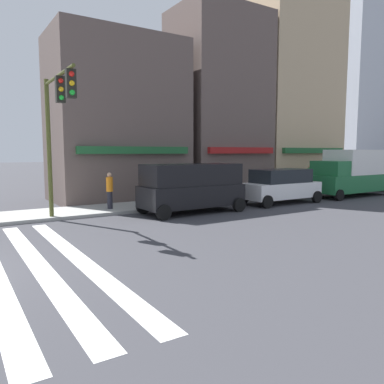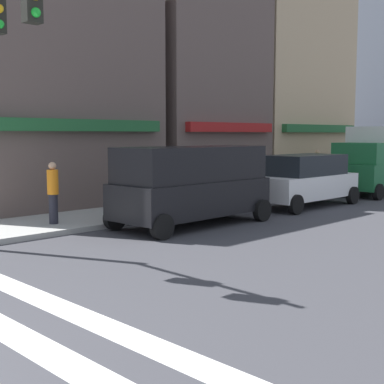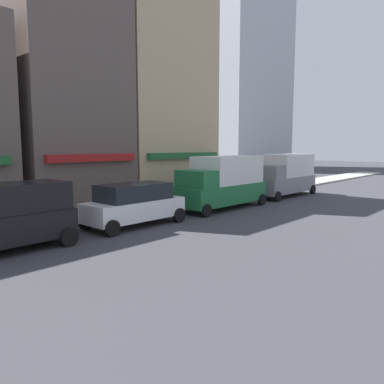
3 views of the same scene
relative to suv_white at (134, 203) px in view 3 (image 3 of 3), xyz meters
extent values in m
cube|color=brown|center=(0.66, 6.80, 5.26)|extent=(6.32, 5.00, 12.57)
cube|color=maroon|center=(0.66, 4.15, 1.97)|extent=(5.37, 0.30, 0.40)
cube|color=tan|center=(7.85, 6.80, 6.81)|extent=(7.76, 5.00, 15.68)
cube|color=#1E592D|center=(7.85, 4.15, 1.97)|extent=(6.60, 0.30, 0.40)
cylinder|color=black|center=(-3.87, 1.00, -0.69)|extent=(0.68, 0.22, 0.68)
cylinder|color=black|center=(-3.87, -1.00, -0.69)|extent=(0.68, 0.22, 0.68)
cube|color=white|center=(0.00, 0.00, -0.27)|extent=(4.70, 1.90, 0.85)
cube|color=black|center=(0.00, 0.00, 0.53)|extent=(3.29, 1.75, 0.75)
cylinder|color=black|center=(-1.94, 0.95, -0.69)|extent=(0.68, 0.22, 0.68)
cylinder|color=black|center=(-1.94, -0.95, -0.69)|extent=(0.68, 0.22, 0.68)
cylinder|color=black|center=(1.94, 0.95, -0.69)|extent=(0.68, 0.22, 0.68)
cylinder|color=black|center=(1.94, -0.95, -0.69)|extent=(0.68, 0.22, 0.68)
cube|color=#1E6638|center=(6.49, 0.00, -0.14)|extent=(6.21, 2.22, 1.10)
cube|color=silver|center=(7.11, 0.00, 1.21)|extent=(4.35, 2.21, 1.60)
cube|color=#1E6638|center=(4.50, 0.00, 0.86)|extent=(1.74, 2.10, 0.90)
cylinder|color=black|center=(3.79, 1.10, -0.69)|extent=(0.68, 0.22, 0.68)
cylinder|color=black|center=(3.79, -1.10, -0.69)|extent=(0.68, 0.22, 0.68)
cylinder|color=black|center=(9.18, 1.10, -0.69)|extent=(0.68, 0.22, 0.68)
cylinder|color=black|center=(9.18, -1.10, -0.69)|extent=(0.68, 0.22, 0.68)
cube|color=slate|center=(13.82, 0.00, -0.14)|extent=(6.20, 2.21, 1.10)
cube|color=silver|center=(14.44, 0.00, 1.21)|extent=(4.34, 2.21, 1.60)
cube|color=slate|center=(11.83, 0.00, 0.86)|extent=(1.74, 2.09, 0.90)
cylinder|color=black|center=(11.12, 1.10, -0.69)|extent=(0.68, 0.22, 0.68)
cylinder|color=black|center=(11.12, -1.10, -0.69)|extent=(0.68, 0.22, 0.68)
cylinder|color=black|center=(16.51, 1.10, -0.69)|extent=(0.68, 0.22, 0.68)
cylinder|color=black|center=(16.51, -1.10, -0.69)|extent=(0.68, 0.22, 0.68)
cylinder|color=#23232D|center=(6.73, 3.63, -0.46)|extent=(0.26, 0.26, 0.85)
cylinder|color=#2D7A3D|center=(6.73, 3.63, 0.32)|extent=(0.32, 0.32, 0.70)
sphere|color=tan|center=(6.73, 3.63, 0.78)|extent=(0.22, 0.22, 0.22)
cylinder|color=#23232D|center=(-2.08, 2.05, -0.46)|extent=(0.26, 0.26, 0.85)
cylinder|color=silver|center=(-2.08, 2.05, 0.32)|extent=(0.32, 0.32, 0.70)
sphere|color=tan|center=(-2.08, 2.05, 0.78)|extent=(0.22, 0.22, 0.22)
camera|label=1|loc=(-15.59, -14.94, 1.90)|focal=35.00mm
camera|label=2|loc=(-17.08, -11.10, 1.67)|focal=50.00mm
camera|label=3|loc=(-10.75, -13.18, 2.57)|focal=35.00mm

